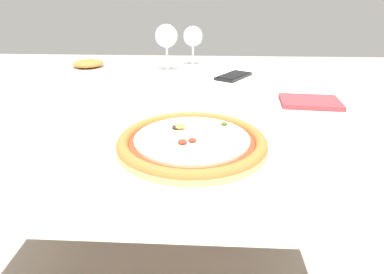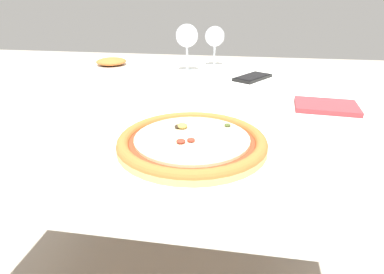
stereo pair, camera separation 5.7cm
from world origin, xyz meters
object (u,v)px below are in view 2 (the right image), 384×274
object	(u,v)px
fork	(104,82)
cell_phone	(253,77)
dining_table	(166,119)
side_plate	(112,64)
wine_glass_far_left	(215,38)
wine_glass_far_right	(187,37)
pizza_plate	(192,144)

from	to	relation	value
fork	cell_phone	world-z (taller)	cell_phone
dining_table	cell_phone	world-z (taller)	cell_phone
fork	side_plate	bearing A→B (deg)	105.76
dining_table	fork	distance (m)	0.26
wine_glass_far_left	wine_glass_far_right	bearing A→B (deg)	-127.79
wine_glass_far_left	cell_phone	bearing A→B (deg)	-52.49
dining_table	pizza_plate	world-z (taller)	pizza_plate
dining_table	side_plate	bearing A→B (deg)	132.87
pizza_plate	cell_phone	bearing A→B (deg)	78.90
wine_glass_far_left	side_plate	size ratio (longest dim) A/B	0.76
pizza_plate	wine_glass_far_right	bearing A→B (deg)	100.87
wine_glass_far_left	dining_table	bearing A→B (deg)	-104.07
cell_phone	pizza_plate	bearing A→B (deg)	-101.10
wine_glass_far_left	side_plate	world-z (taller)	wine_glass_far_left
fork	wine_glass_far_left	bearing A→B (deg)	44.49
fork	wine_glass_far_left	size ratio (longest dim) A/B	1.12
dining_table	cell_phone	distance (m)	0.34
pizza_plate	wine_glass_far_right	xyz separation A→B (m)	(-0.13, 0.66, 0.11)
cell_phone	side_plate	xyz separation A→B (m)	(-0.54, 0.10, 0.01)
cell_phone	side_plate	distance (m)	0.55
dining_table	side_plate	world-z (taller)	side_plate
wine_glass_far_right	cell_phone	bearing A→B (deg)	-18.66
fork	cell_phone	size ratio (longest dim) A/B	1.07
dining_table	wine_glass_far_left	xyz separation A→B (m)	(0.10, 0.41, 0.19)
cell_phone	dining_table	bearing A→B (deg)	-139.94
pizza_plate	wine_glass_far_left	xyz separation A→B (m)	(-0.04, 0.77, 0.09)
cell_phone	fork	bearing A→B (deg)	-165.17
dining_table	pizza_plate	bearing A→B (deg)	-69.07
dining_table	wine_glass_far_left	distance (m)	0.46
pizza_plate	dining_table	bearing A→B (deg)	110.93
pizza_plate	cell_phone	distance (m)	0.59
pizza_plate	side_plate	size ratio (longest dim) A/B	1.50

